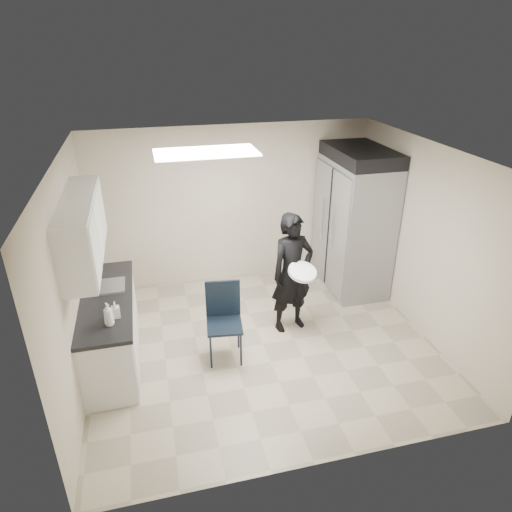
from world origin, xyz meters
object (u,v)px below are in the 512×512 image
object	(u,v)px
lower_counter	(111,330)
folding_chair	(224,325)
man_tuxedo	(292,273)
commercial_fridge	(354,226)

from	to	relation	value
lower_counter	folding_chair	xyz separation A→B (m)	(1.40, -0.35, 0.07)
folding_chair	man_tuxedo	xyz separation A→B (m)	(1.04, 0.47, 0.36)
commercial_fridge	man_tuxedo	xyz separation A→B (m)	(-1.34, -0.95, -0.19)
man_tuxedo	folding_chair	bearing A→B (deg)	-168.33
lower_counter	folding_chair	size ratio (longest dim) A/B	1.90
lower_counter	commercial_fridge	distance (m)	3.98
lower_counter	commercial_fridge	size ratio (longest dim) A/B	0.90
commercial_fridge	man_tuxedo	size ratio (longest dim) A/B	1.22
lower_counter	folding_chair	world-z (taller)	folding_chair
commercial_fridge	folding_chair	xyz separation A→B (m)	(-2.38, -1.42, -0.55)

